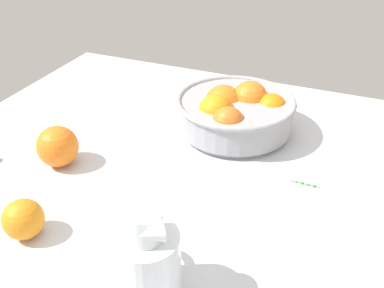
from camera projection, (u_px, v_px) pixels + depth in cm
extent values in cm
cube|color=silver|center=(210.00, 190.00, 85.10)|extent=(120.85, 99.32, 3.00)
cylinder|color=#99999E|center=(234.00, 129.00, 100.74)|extent=(22.76, 22.76, 1.20)
cylinder|color=#99999E|center=(235.00, 114.00, 98.78)|extent=(24.74, 24.74, 6.22)
torus|color=#99999E|center=(236.00, 101.00, 97.14)|extent=(25.94, 25.94, 1.20)
sphere|color=orange|center=(271.00, 110.00, 98.09)|extent=(7.20, 7.20, 7.20)
sphere|color=orange|center=(249.00, 99.00, 99.85)|extent=(7.94, 7.94, 7.94)
sphere|color=orange|center=(223.00, 104.00, 100.08)|extent=(8.55, 8.55, 8.55)
sphere|color=orange|center=(215.00, 112.00, 95.21)|extent=(7.41, 7.41, 7.41)
sphere|color=orange|center=(228.00, 123.00, 91.64)|extent=(6.81, 6.81, 6.81)
cylinder|color=white|center=(147.00, 265.00, 60.52)|extent=(9.13, 9.13, 10.19)
cylinder|color=white|center=(144.00, 224.00, 56.69)|extent=(5.11, 5.11, 4.36)
cone|color=white|center=(151.00, 234.00, 53.04)|extent=(4.10, 4.09, 2.80)
torus|color=white|center=(137.00, 233.00, 64.28)|extent=(4.71, 5.01, 5.68)
cylinder|color=yellow|center=(148.00, 274.00, 61.43)|extent=(8.40, 8.40, 6.74)
sphere|color=orange|center=(23.00, 219.00, 71.09)|extent=(6.56, 6.56, 6.56)
sphere|color=orange|center=(58.00, 146.00, 87.91)|extent=(8.11, 8.11, 8.11)
cylinder|color=#487E44|center=(305.00, 184.00, 84.16)|extent=(5.55, 0.33, 0.30)
sphere|color=#487E44|center=(314.00, 185.00, 83.53)|extent=(0.82, 0.82, 0.82)
sphere|color=#487E44|center=(308.00, 184.00, 83.90)|extent=(0.67, 0.67, 0.67)
sphere|color=#487E44|center=(302.00, 182.00, 84.27)|extent=(0.79, 0.79, 0.79)
sphere|color=#487E44|center=(296.00, 181.00, 84.63)|extent=(0.64, 0.64, 0.64)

